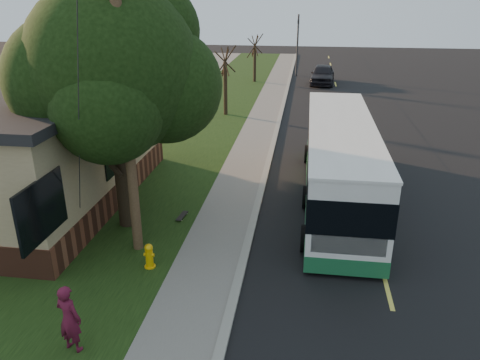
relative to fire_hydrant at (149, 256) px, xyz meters
name	(u,v)px	position (x,y,z in m)	size (l,w,h in m)	color
ground	(240,276)	(2.60, 0.00, -0.43)	(120.00, 120.00, 0.00)	black
road	(355,163)	(6.60, 10.00, -0.43)	(8.00, 80.00, 0.01)	black
curb	(270,158)	(2.60, 10.00, -0.37)	(0.25, 80.00, 0.12)	gray
sidewalk	(249,157)	(1.60, 10.00, -0.39)	(2.00, 80.00, 0.08)	slate
grass_verge	(178,154)	(-1.90, 10.00, -0.40)	(5.00, 80.00, 0.07)	black
fire_hydrant	(149,256)	(0.00, 0.00, 0.00)	(0.32, 0.32, 0.74)	#F3B50C
utility_pole	(125,101)	(-0.71, 0.99, 4.20)	(2.86, 3.21, 9.07)	#473321
leafy_tree	(116,71)	(-1.57, 2.65, 4.73)	(6.30, 6.00, 7.80)	black
bare_tree_near	(225,82)	(-0.90, 18.00, 1.72)	(1.38, 1.21, 4.31)	black
bare_tree_far	(255,59)	(-0.40, 30.00, 1.57)	(1.38, 1.21, 4.03)	black
traffic_signal	(298,41)	(3.10, 34.00, 2.73)	(0.18, 0.22, 5.50)	#2D2D30
transit_bus	(339,160)	(5.51, 5.68, 1.16)	(2.54, 11.03, 2.99)	silver
skateboarder	(69,318)	(-0.61, -3.42, 0.45)	(0.59, 0.39, 1.62)	#551128
skateboard_main	(182,216)	(0.10, 3.21, -0.31)	(0.27, 0.79, 0.07)	black
dumpster	(28,171)	(-6.85, 5.33, 0.19)	(1.37, 1.12, 1.16)	#13321C
distant_car	(323,74)	(5.45, 30.09, 0.38)	(1.92, 4.78, 1.63)	black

